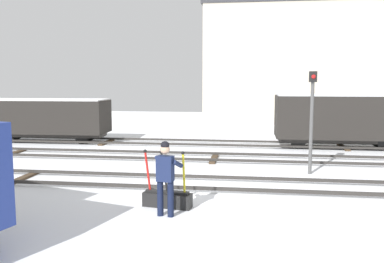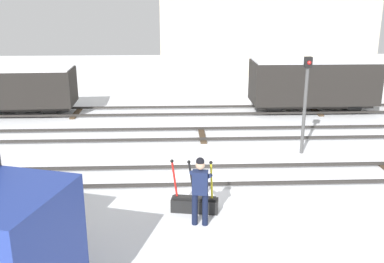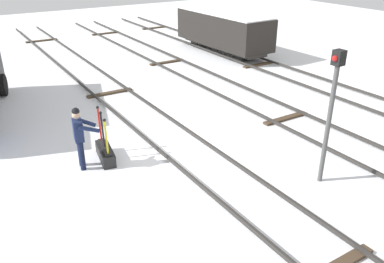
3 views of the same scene
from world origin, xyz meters
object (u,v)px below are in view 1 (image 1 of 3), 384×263
(switch_lever_frame, at_px, (167,197))
(signal_post, at_px, (312,111))
(freight_car_near_switch, at_px, (340,118))
(rail_worker, at_px, (166,174))
(freight_car_mid_siding, at_px, (47,117))

(switch_lever_frame, height_order, signal_post, signal_post)
(switch_lever_frame, height_order, freight_car_near_switch, freight_car_near_switch)
(rail_worker, distance_m, freight_car_near_switch, 12.63)
(switch_lever_frame, xyz_separation_m, freight_car_mid_siding, (-8.44, 10.32, 1.05))
(freight_car_near_switch, bearing_deg, signal_post, -109.62)
(signal_post, height_order, freight_car_mid_siding, signal_post)
(switch_lever_frame, relative_size, rail_worker, 0.81)
(freight_car_mid_siding, distance_m, freight_car_near_switch, 14.70)
(freight_car_mid_siding, bearing_deg, switch_lever_frame, -52.61)
(rail_worker, height_order, freight_car_mid_siding, freight_car_mid_siding)
(rail_worker, height_order, freight_car_near_switch, freight_car_near_switch)
(rail_worker, distance_m, freight_car_mid_siding, 13.94)
(freight_car_mid_siding, relative_size, freight_car_near_switch, 1.07)
(switch_lever_frame, distance_m, freight_car_near_switch, 12.14)
(freight_car_mid_siding, height_order, freight_car_near_switch, freight_car_near_switch)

